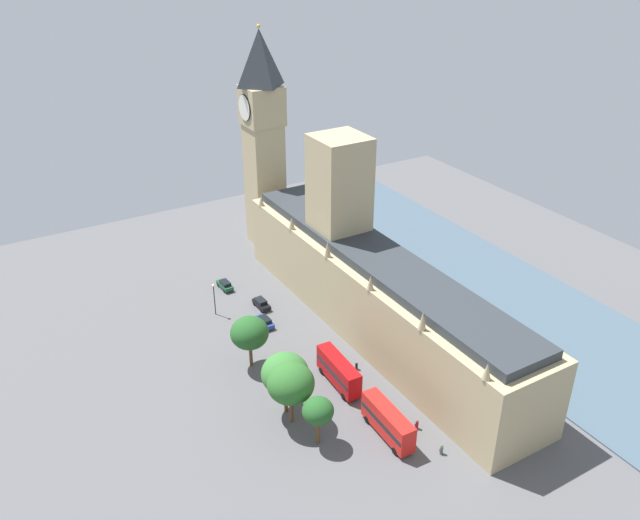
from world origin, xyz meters
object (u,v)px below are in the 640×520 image
car_dark_green_kerbside (225,285)px  double_decker_bus_leading (388,421)px  clock_tower (263,137)px  plane_tree_slot_11 (318,411)px  double_decker_bus_far_end (339,371)px  pedestrian_midblock (356,366)px  street_lamp_slot_12 (214,294)px  car_black_trailing (261,303)px  pedestrian_by_river_gate (417,425)px  plane_tree_slot_10 (285,374)px  plane_tree_corner (291,383)px  parliament_building (371,282)px  street_lamp_slot_13 (273,370)px  pedestrian_under_trees (442,450)px  plane_tree_near_tower (250,333)px  car_blue_opposite_hall (265,321)px

car_dark_green_kerbside → double_decker_bus_leading: 51.19m
clock_tower → plane_tree_slot_11: (23.15, 62.67, -18.97)m
double_decker_bus_far_end → double_decker_bus_leading: 13.56m
clock_tower → pedestrian_midblock: 57.36m
double_decker_bus_leading → pedestrian_midblock: (-4.74, -15.27, -1.96)m
pedestrian_midblock → car_dark_green_kerbside: bearing=143.5°
pedestrian_midblock → street_lamp_slot_12: bearing=156.7°
car_black_trailing → pedestrian_by_river_gate: 42.26m
pedestrian_by_river_gate → plane_tree_slot_11: bearing=70.4°
pedestrian_by_river_gate → plane_tree_slot_10: bearing=48.3°
plane_tree_corner → parliament_building: bearing=-147.8°
clock_tower → plane_tree_slot_10: 62.04m
double_decker_bus_leading → plane_tree_slot_10: (10.23, -12.09, 4.51)m
plane_tree_corner → street_lamp_slot_13: size_ratio=1.72×
double_decker_bus_far_end → street_lamp_slot_13: (9.79, -3.80, 1.53)m
car_dark_green_kerbside → street_lamp_slot_13: 34.37m
pedestrian_under_trees → plane_tree_slot_11: size_ratio=0.21×
plane_tree_slot_11 → street_lamp_slot_13: (0.25, -13.50, -1.64)m
double_decker_bus_far_end → pedestrian_by_river_gate: 15.45m
street_lamp_slot_12 → plane_tree_near_tower: bearing=87.1°
double_decker_bus_leading → street_lamp_slot_13: bearing=-58.8°
street_lamp_slot_13 → parliament_building: bearing=-161.6°
plane_tree_slot_11 → street_lamp_slot_12: bearing=-90.7°
plane_tree_slot_10 → street_lamp_slot_12: (-1.29, -30.97, -2.58)m
clock_tower → car_blue_opposite_hall: (16.35, 31.67, -23.88)m
car_black_trailing → street_lamp_slot_13: (9.30, 23.50, 3.27)m
double_decker_bus_far_end → street_lamp_slot_12: size_ratio=1.61×
pedestrian_by_river_gate → pedestrian_midblock: (-0.15, -16.37, -0.05)m
double_decker_bus_leading → pedestrian_midblock: double_decker_bus_leading is taller
double_decker_bus_leading → plane_tree_slot_11: plane_tree_slot_11 is taller
car_dark_green_kerbside → plane_tree_near_tower: (6.27, 25.72, 5.59)m
plane_tree_corner → plane_tree_near_tower: bearing=-92.7°
car_black_trailing → double_decker_bus_leading: bearing=88.4°
car_black_trailing → plane_tree_near_tower: plane_tree_near_tower is taller
street_lamp_slot_13 → clock_tower: bearing=-115.4°
parliament_building → pedestrian_under_trees: size_ratio=45.31×
pedestrian_under_trees → car_black_trailing: bearing=-1.7°
clock_tower → plane_tree_corner: clock_tower is taller
plane_tree_slot_11 → pedestrian_midblock: bearing=-141.1°
parliament_building → street_lamp_slot_12: (23.30, -17.69, -4.35)m
parliament_building → pedestrian_midblock: parliament_building is taller
parliament_building → plane_tree_corner: 29.54m
double_decker_bus_far_end → plane_tree_slot_11: (9.54, 9.70, 3.17)m
car_black_trailing → clock_tower: bearing=-120.9°
pedestrian_midblock → car_black_trailing: bearing=141.7°
plane_tree_slot_11 → double_decker_bus_far_end: bearing=-134.5°
car_dark_green_kerbside → plane_tree_corner: (7.01, 41.38, 6.27)m
clock_tower → car_blue_opposite_hall: 42.90m
clock_tower → pedestrian_by_river_gate: (9.14, 67.64, -24.04)m
plane_tree_corner → street_lamp_slot_12: (-1.66, -33.41, -2.60)m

